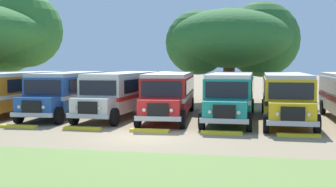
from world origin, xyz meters
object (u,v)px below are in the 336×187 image
parked_bus_slot_6 (285,94)px  parked_bus_slot_1 (19,90)px  parked_bus_slot_4 (170,92)px  parked_bus_slot_3 (123,91)px  parked_bus_slot_5 (231,93)px  parked_bus_slot_2 (69,91)px  broad_shade_tree (233,39)px

parked_bus_slot_6 → parked_bus_slot_1: bearing=-89.9°
parked_bus_slot_4 → parked_bus_slot_6: size_ratio=1.01×
parked_bus_slot_1 → parked_bus_slot_3: bearing=94.2°
parked_bus_slot_6 → parked_bus_slot_3: bearing=-93.1°
parked_bus_slot_4 → parked_bus_slot_6: bearing=81.8°
parked_bus_slot_5 → parked_bus_slot_1: bearing=-89.2°
parked_bus_slot_3 → parked_bus_slot_4: bearing=86.8°
parked_bus_slot_1 → parked_bus_slot_2: 3.51m
parked_bus_slot_3 → parked_bus_slot_6: bearing=87.8°
parked_bus_slot_1 → parked_bus_slot_6: 17.63m
parked_bus_slot_1 → parked_bus_slot_3: size_ratio=1.00×
parked_bus_slot_6 → parked_bus_slot_5: bearing=-93.4°
parked_bus_slot_2 → parked_bus_slot_5: same height
parked_bus_slot_4 → broad_shade_tree: bearing=157.3°
parked_bus_slot_3 → parked_bus_slot_4: size_ratio=0.99×
parked_bus_slot_1 → parked_bus_slot_6: size_ratio=1.00×
parked_bus_slot_6 → parked_bus_slot_4: bearing=-92.7°
parked_bus_slot_1 → parked_bus_slot_6: (17.62, -0.29, 0.00)m
parked_bus_slot_4 → parked_bus_slot_5: same height
parked_bus_slot_5 → broad_shade_tree: size_ratio=0.95×
parked_bus_slot_2 → broad_shade_tree: size_ratio=0.96×
parked_bus_slot_2 → parked_bus_slot_5: 10.93m
parked_bus_slot_2 → parked_bus_slot_4: size_ratio=1.00×
broad_shade_tree → parked_bus_slot_4: bearing=-108.1°
parked_bus_slot_4 → parked_bus_slot_3: bearing=-99.6°
parked_bus_slot_2 → parked_bus_slot_4: 7.01m
parked_bus_slot_5 → parked_bus_slot_6: (3.21, -0.25, 0.00)m
parked_bus_slot_3 → parked_bus_slot_6: (10.38, -0.75, 0.00)m
parked_bus_slot_3 → broad_shade_tree: 13.11m
parked_bus_slot_4 → broad_shade_tree: size_ratio=0.96×
broad_shade_tree → parked_bus_slot_6: bearing=-72.3°
parked_bus_slot_1 → parked_bus_slot_5: 14.41m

